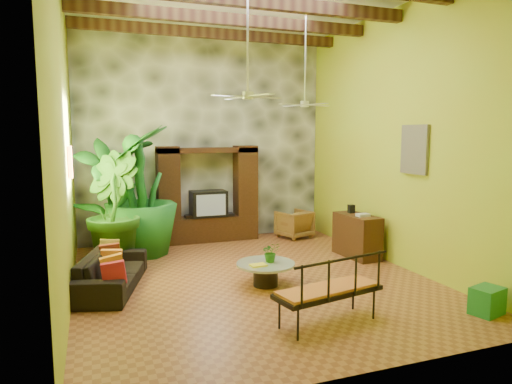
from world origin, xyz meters
name	(u,v)px	position (x,y,z in m)	size (l,w,h in m)	color
ground	(252,279)	(0.00, 0.00, 0.00)	(7.00, 7.00, 0.00)	brown
back_wall	(204,137)	(0.00, 3.50, 2.50)	(6.00, 0.02, 5.00)	gold
left_wall	(63,139)	(-3.00, 0.00, 2.50)	(0.02, 7.00, 5.00)	gold
right_wall	(396,138)	(3.00, 0.00, 2.50)	(0.02, 7.00, 5.00)	gold
stone_accent_wall	(204,137)	(0.00, 3.44, 2.50)	(5.98, 0.10, 4.98)	#383A3F
ceiling_beams	(251,1)	(0.00, 0.00, 4.78)	(5.95, 5.36, 0.22)	#3D2813
entertainment_center	(208,202)	(0.00, 3.14, 0.97)	(2.40, 0.55, 2.30)	black
ceiling_fan_front	(248,83)	(-0.20, -0.40, 3.40)	(1.28, 1.28, 1.86)	silver
ceiling_fan_back	(305,94)	(1.60, 1.20, 3.40)	(1.28, 1.28, 1.86)	silver
wall_art_mask	(70,162)	(-2.96, 1.00, 2.10)	(0.06, 0.32, 0.55)	orange
wall_art_painting	(414,150)	(2.96, -0.60, 2.30)	(0.06, 0.70, 0.90)	#244F86
sofa	(112,271)	(-2.37, 0.31, 0.30)	(2.07, 0.81, 0.61)	black
wicker_armchair	(294,224)	(2.11, 2.75, 0.34)	(0.73, 0.75, 0.69)	brown
tall_plant_a	(108,198)	(-2.31, 2.46, 1.25)	(1.32, 0.89, 2.51)	#175A1D
tall_plant_b	(111,209)	(-2.29, 1.65, 1.13)	(1.25, 1.01, 2.27)	#225917
tall_plant_c	(140,191)	(-1.67, 2.38, 1.38)	(1.55, 1.55, 2.77)	#1B6821
coffee_table	(266,271)	(0.10, -0.43, 0.26)	(1.00, 1.00, 0.40)	black
centerpiece_plant	(271,252)	(0.21, -0.40, 0.57)	(0.31, 0.27, 0.34)	#205C18
yellow_tray	(258,265)	(-0.08, -0.56, 0.41)	(0.26, 0.19, 0.03)	yellow
iron_bench	(331,288)	(0.33, -2.27, 0.54)	(1.62, 0.85, 0.57)	black
side_console	(357,236)	(2.59, 0.65, 0.45)	(0.50, 1.12, 0.90)	#361B11
green_bin	(487,301)	(2.65, -2.69, 0.20)	(0.45, 0.34, 0.39)	#1D6F20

